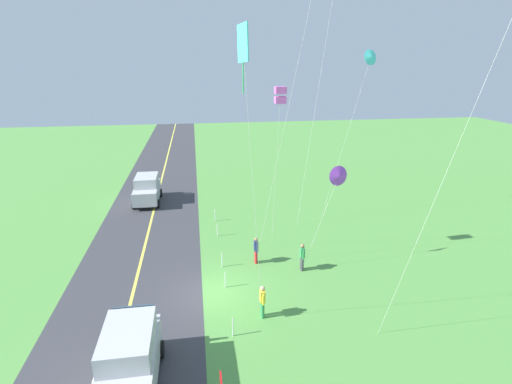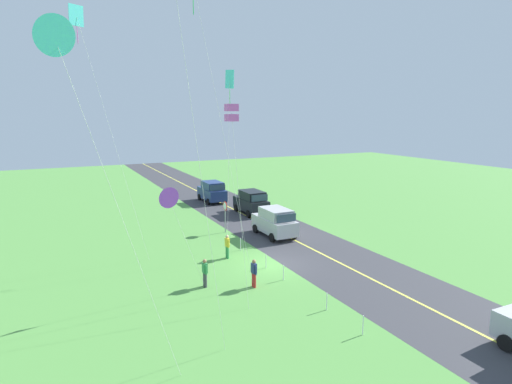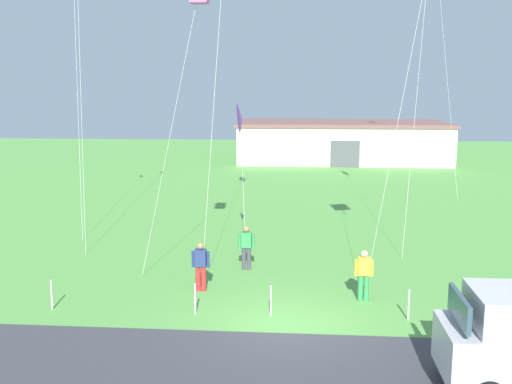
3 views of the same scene
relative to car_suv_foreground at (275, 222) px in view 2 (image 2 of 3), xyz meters
The scene contains 20 objects.
ground_plane 6.52m from the car_suv_foreground, 150.18° to the left, with size 120.00×120.00×0.10m, color #549342.
asphalt_road 5.74m from the car_suv_foreground, behind, with size 120.00×7.00×0.00m, color #38383D.
road_centre_stripe 5.74m from the car_suv_foreground, behind, with size 120.00×0.16×0.00m, color #E5E04C.
car_suv_foreground is the anchor object (origin of this frame).
car_parked_east_near 7.93m from the car_suv_foreground, 12.04° to the right, with size 4.40×2.12×2.24m.
car_parked_east_far 14.68m from the car_suv_foreground, ahead, with size 4.40×2.12×2.24m.
stop_sign 4.15m from the car_suv_foreground, 49.03° to the left, with size 0.76×0.08×2.56m.
person_adult_near 6.28m from the car_suv_foreground, 121.31° to the left, with size 0.58×0.22×1.60m.
person_adult_companion 10.24m from the car_suv_foreground, 145.01° to the left, with size 0.58×0.22×1.60m.
person_child_watcher 10.95m from the car_suv_foreground, 130.78° to the left, with size 0.58×0.22×1.60m.
kite_red_low 11.34m from the car_suv_foreground, 110.53° to the left, with size 2.13×1.14×12.36m.
kite_yellow_high 13.42m from the car_suv_foreground, 126.31° to the left, with size 0.64×2.56×5.87m.
kite_green_far 19.09m from the car_suv_foreground, 90.29° to the left, with size 1.51×3.78×15.80m.
kite_orange_near 24.18m from the car_suv_foreground, 135.84° to the left, with size 1.50×3.99×12.09m.
kite_cyan_top 13.94m from the car_suv_foreground, 139.95° to the left, with size 2.47×0.56×9.98m.
fence_post_0 15.69m from the car_suv_foreground, 165.64° to the left, with size 0.05×0.05×0.90m, color silver.
fence_post_1 13.11m from the car_suv_foreground, 162.71° to the left, with size 0.05×0.05×0.90m, color silver.
fence_post_2 9.12m from the car_suv_foreground, 154.66° to the left, with size 0.05×0.05×0.90m, color silver.
fence_post_3 7.20m from the car_suv_foreground, 147.14° to the left, with size 0.05×0.05×0.90m, color silver.
fence_post_4 4.49m from the car_suv_foreground, 118.82° to the left, with size 0.05×0.05×0.90m, color silver.
Camera 2 is at (-23.10, 12.47, 9.52)m, focal length 30.13 mm.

